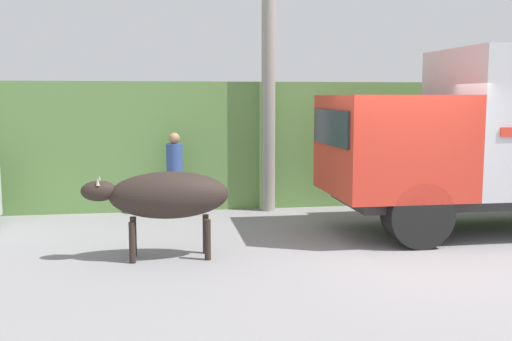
% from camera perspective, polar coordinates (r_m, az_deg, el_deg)
% --- Properties ---
extents(ground_plane, '(60.00, 60.00, 0.00)m').
position_cam_1_polar(ground_plane, '(9.06, 14.93, -7.89)').
color(ground_plane, gray).
extents(hillside_embankment, '(32.00, 6.63, 2.60)m').
position_cam_1_polar(hillside_embankment, '(15.79, 4.22, 3.39)').
color(hillside_embankment, '#608C47').
rests_on(hillside_embankment, ground_plane).
extents(brown_cow, '(2.06, 0.67, 1.25)m').
position_cam_1_polar(brown_cow, '(8.57, -8.59, -2.40)').
color(brown_cow, '#2D231E').
rests_on(brown_cow, ground_plane).
extents(pedestrian_on_hill, '(0.41, 0.41, 1.61)m').
position_cam_1_polar(pedestrian_on_hill, '(11.69, -7.75, 0.06)').
color(pedestrian_on_hill, '#38332D').
rests_on(pedestrian_on_hill, ground_plane).
extents(utility_pole, '(0.90, 0.28, 6.28)m').
position_cam_1_polar(utility_pole, '(12.04, 1.20, 11.51)').
color(utility_pole, gray).
rests_on(utility_pole, ground_plane).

